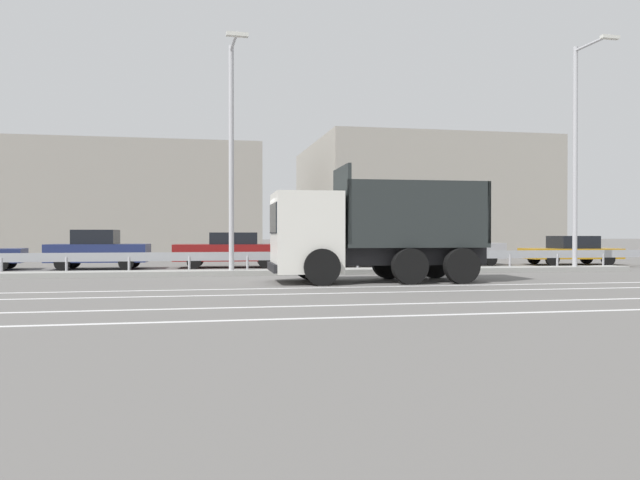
# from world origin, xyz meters

# --- Properties ---
(ground_plane) EXTENTS (320.00, 320.00, 0.00)m
(ground_plane) POSITION_xyz_m (0.00, 0.00, 0.00)
(ground_plane) COLOR #605E5B
(lane_strip_0) EXTENTS (49.81, 0.16, 0.01)m
(lane_strip_0) POSITION_xyz_m (2.50, -2.87, 0.00)
(lane_strip_0) COLOR silver
(lane_strip_0) RESTS_ON ground_plane
(lane_strip_1) EXTENTS (49.81, 0.16, 0.01)m
(lane_strip_1) POSITION_xyz_m (2.50, -4.48, 0.00)
(lane_strip_1) COLOR silver
(lane_strip_1) RESTS_ON ground_plane
(lane_strip_2) EXTENTS (49.81, 0.16, 0.01)m
(lane_strip_2) POSITION_xyz_m (2.50, -7.02, 0.00)
(lane_strip_2) COLOR silver
(lane_strip_2) RESTS_ON ground_plane
(lane_strip_3) EXTENTS (49.81, 0.16, 0.01)m
(lane_strip_3) POSITION_xyz_m (2.50, -8.84, 0.00)
(lane_strip_3) COLOR silver
(lane_strip_3) RESTS_ON ground_plane
(median_island) EXTENTS (27.39, 1.10, 0.18)m
(median_island) POSITION_xyz_m (0.00, 2.77, 0.09)
(median_island) COLOR gray
(median_island) RESTS_ON ground_plane
(median_guardrail) EXTENTS (49.81, 0.09, 0.78)m
(median_guardrail) POSITION_xyz_m (0.00, 4.16, 0.57)
(median_guardrail) COLOR #9EA0A5
(median_guardrail) RESTS_ON ground_plane
(dump_truck) EXTENTS (6.55, 2.81, 3.47)m
(dump_truck) POSITION_xyz_m (1.61, -1.04, 1.34)
(dump_truck) COLOR silver
(dump_truck) RESTS_ON ground_plane
(median_road_sign) EXTENTS (0.73, 0.16, 2.54)m
(median_road_sign) POSITION_xyz_m (6.12, 2.77, 1.34)
(median_road_sign) COLOR white
(median_road_sign) RESTS_ON ground_plane
(street_lamp_1) EXTENTS (0.71, 2.16, 8.03)m
(street_lamp_1) POSITION_xyz_m (-1.74, 2.46, 4.48)
(street_lamp_1) COLOR #ADADB2
(street_lamp_1) RESTS_ON ground_plane
(street_lamp_2) EXTENTS (0.71, 2.17, 8.74)m
(street_lamp_2) POSITION_xyz_m (11.54, 2.43, 4.84)
(street_lamp_2) COLOR #ADADB2
(street_lamp_2) RESTS_ON ground_plane
(parked_car_2) EXTENTS (4.08, 2.06, 1.63)m
(parked_car_2) POSITION_xyz_m (-6.94, 7.70, 0.80)
(parked_car_2) COLOR navy
(parked_car_2) RESTS_ON ground_plane
(parked_car_3) EXTENTS (4.88, 2.15, 1.52)m
(parked_car_3) POSITION_xyz_m (-1.49, 7.87, 0.77)
(parked_car_3) COLOR maroon
(parked_car_3) RESTS_ON ground_plane
(parked_car_4) EXTENTS (4.24, 2.02, 1.46)m
(parked_car_4) POSITION_xyz_m (3.79, 7.80, 0.72)
(parked_car_4) COLOR silver
(parked_car_4) RESTS_ON ground_plane
(parked_car_5) EXTENTS (4.40, 2.09, 1.44)m
(parked_car_5) POSITION_xyz_m (8.90, 7.89, 0.75)
(parked_car_5) COLOR #A3A3A8
(parked_car_5) RESTS_ON ground_plane
(parked_car_6) EXTENTS (4.48, 2.27, 1.37)m
(parked_car_6) POSITION_xyz_m (14.39, 7.22, 0.69)
(parked_car_6) COLOR #B27A14
(parked_car_6) RESTS_ON ground_plane
(background_building_0) EXTENTS (18.37, 9.20, 7.06)m
(background_building_0) POSITION_xyz_m (-8.25, 22.76, 3.53)
(background_building_0) COLOR gray
(background_building_0) RESTS_ON ground_plane
(background_building_1) EXTENTS (15.50, 15.09, 7.98)m
(background_building_1) POSITION_xyz_m (13.02, 24.95, 3.99)
(background_building_1) COLOR gray
(background_building_1) RESTS_ON ground_plane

